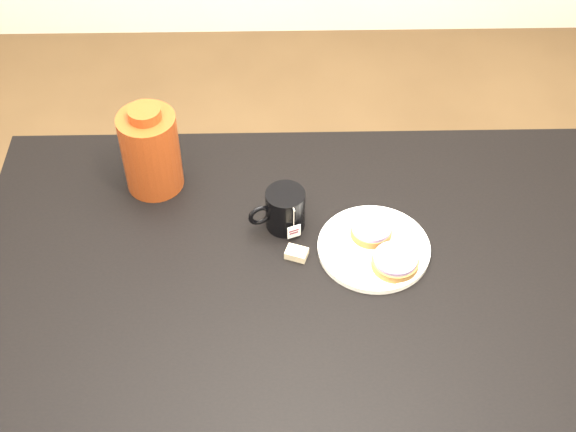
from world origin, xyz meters
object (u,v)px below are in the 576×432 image
(plate, at_px, (374,247))
(bagel_package, at_px, (151,150))
(bagel_front, at_px, (395,261))
(mug, at_px, (284,209))
(teabag_pouch, at_px, (297,253))
(bagel_back, at_px, (371,230))
(table, at_px, (305,300))

(plate, xyz_separation_m, bagel_package, (-0.48, 0.21, 0.09))
(bagel_front, height_order, mug, mug)
(bagel_front, relative_size, bagel_package, 0.62)
(plate, distance_m, bagel_front, 0.07)
(bagel_front, bearing_deg, mug, 149.81)
(teabag_pouch, bearing_deg, bagel_front, -11.29)
(bagel_back, height_order, mug, mug)
(mug, bearing_deg, bagel_back, -34.46)
(bagel_back, relative_size, bagel_package, 0.57)
(plate, distance_m, bagel_package, 0.53)
(bagel_package, bearing_deg, mug, -24.80)
(bagel_front, xyz_separation_m, mug, (-0.23, 0.13, 0.02))
(mug, xyz_separation_m, teabag_pouch, (0.02, -0.09, -0.04))
(bagel_front, relative_size, teabag_pouch, 3.02)
(bagel_package, bearing_deg, bagel_front, -27.21)
(plate, height_order, teabag_pouch, same)
(mug, height_order, teabag_pouch, mug)
(plate, distance_m, mug, 0.21)
(mug, bearing_deg, teabag_pouch, -96.54)
(bagel_back, height_order, teabag_pouch, bagel_back)
(table, bearing_deg, mug, 105.97)
(plate, relative_size, mug, 1.75)
(plate, bearing_deg, mug, 157.56)
(table, height_order, teabag_pouch, teabag_pouch)
(table, distance_m, mug, 0.20)
(bagel_back, bearing_deg, teabag_pouch, -163.37)
(mug, bearing_deg, bagel_front, -51.48)
(bagel_back, bearing_deg, mug, 166.84)
(bagel_front, distance_m, mug, 0.26)
(table, xyz_separation_m, mug, (-0.04, 0.14, 0.13))
(bagel_back, bearing_deg, table, -144.77)
(plate, xyz_separation_m, bagel_front, (0.04, -0.05, 0.02))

